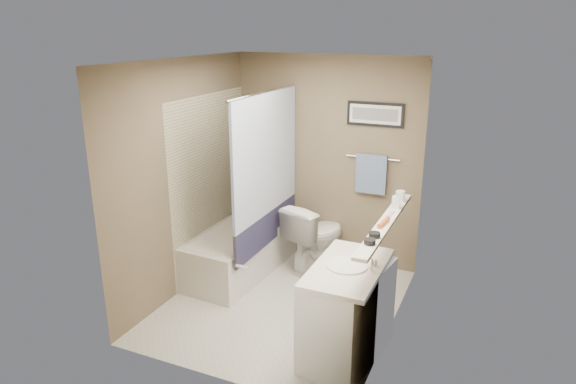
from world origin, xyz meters
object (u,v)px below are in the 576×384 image
at_px(toilet, 316,236).
at_px(vanity, 347,314).
at_px(candle_bowl_near, 370,242).
at_px(soap_bottle, 396,199).
at_px(candle_bowl_far, 375,235).
at_px(glass_jar, 401,196).
at_px(bathtub, 239,251).
at_px(hair_brush_front, 384,222).

xyz_separation_m(toilet, vanity, (0.84, -1.47, 0.00)).
distance_m(candle_bowl_near, soap_bottle, 0.90).
relative_size(candle_bowl_far, soap_bottle, 0.58).
distance_m(toilet, soap_bottle, 1.47).
bearing_deg(soap_bottle, vanity, -103.33).
bearing_deg(candle_bowl_far, toilet, 125.35).
bearing_deg(candle_bowl_far, vanity, -171.15).
bearing_deg(vanity, candle_bowl_far, 16.84).
height_order(vanity, candle_bowl_near, candle_bowl_near).
bearing_deg(vanity, soap_bottle, 84.66).
distance_m(glass_jar, soap_bottle, 0.20).
distance_m(toilet, glass_jar, 1.37).
height_order(bathtub, toilet, toilet).
bearing_deg(hair_brush_front, soap_bottle, 90.00).
xyz_separation_m(candle_bowl_near, hair_brush_front, (0.00, 0.44, 0.00)).
relative_size(bathtub, candle_bowl_far, 16.67).
bearing_deg(candle_bowl_far, hair_brush_front, 90.00).
bearing_deg(toilet, soap_bottle, 163.97).
xyz_separation_m(bathtub, soap_bottle, (1.79, -0.26, 0.94)).
height_order(vanity, glass_jar, glass_jar).
distance_m(hair_brush_front, glass_jar, 0.66).
height_order(toilet, candle_bowl_near, candle_bowl_near).
bearing_deg(toilet, hair_brush_front, 149.70).
distance_m(toilet, candle_bowl_near, 2.03).
relative_size(candle_bowl_far, glass_jar, 0.90).
height_order(vanity, hair_brush_front, hair_brush_front).
distance_m(candle_bowl_far, soap_bottle, 0.75).
height_order(bathtub, vanity, vanity).
distance_m(bathtub, toilet, 0.89).
relative_size(toilet, hair_brush_front, 3.61).
relative_size(candle_bowl_far, hair_brush_front, 0.41).
distance_m(bathtub, candle_bowl_far, 2.23).
height_order(vanity, soap_bottle, soap_bottle).
bearing_deg(hair_brush_front, bathtub, 158.12).
xyz_separation_m(candle_bowl_near, glass_jar, (0.00, 1.09, 0.03)).
bearing_deg(bathtub, candle_bowl_far, -26.09).
xyz_separation_m(toilet, candle_bowl_far, (1.03, -1.45, 0.74)).
relative_size(vanity, soap_bottle, 5.81).
bearing_deg(soap_bottle, candle_bowl_near, -90.00).
xyz_separation_m(vanity, soap_bottle, (0.19, 0.78, 0.79)).
bearing_deg(hair_brush_front, toilet, 131.65).
height_order(bathtub, candle_bowl_near, candle_bowl_near).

